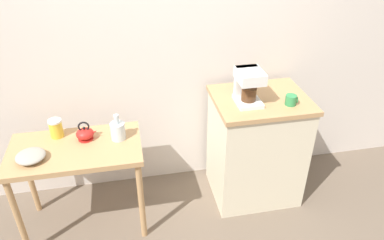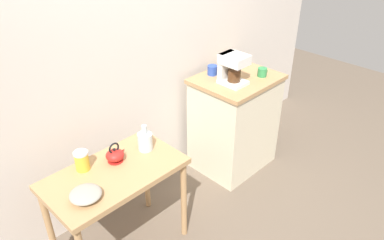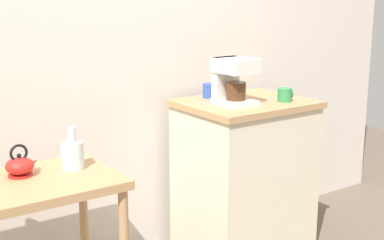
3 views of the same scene
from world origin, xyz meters
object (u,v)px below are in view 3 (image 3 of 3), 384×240
glass_carafe_vase (73,154)px  coffee_maker (233,79)px  mug_blue (210,91)px  mug_tall_green (285,95)px  teakettle (20,166)px

glass_carafe_vase → coffee_maker: bearing=1.1°
coffee_maker → mug_blue: coffee_maker is taller
coffee_maker → mug_tall_green: (0.30, -0.11, -0.10)m
teakettle → mug_blue: mug_blue is taller
mug_tall_green → mug_blue: 0.44m
mug_tall_green → mug_blue: mug_blue is taller
teakettle → mug_blue: size_ratio=1.63×
teakettle → mug_tall_green: mug_tall_green is taller
teakettle → mug_tall_green: bearing=-4.8°
glass_carafe_vase → mug_blue: size_ratio=2.09×
coffee_maker → mug_tall_green: size_ratio=2.93×
glass_carafe_vase → mug_blue: (0.98, 0.25, 0.16)m
coffee_maker → mug_blue: size_ratio=2.76×
coffee_maker → mug_tall_green: coffee_maker is taller
teakettle → coffee_maker: coffee_maker is taller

